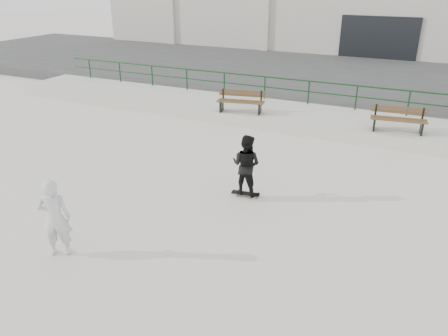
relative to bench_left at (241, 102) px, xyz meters
The scene contains 9 objects.
ground 9.08m from the bench_left, 69.69° to the right, with size 120.00×120.00×0.00m, color silver.
ledge 3.37m from the bench_left, 18.25° to the left, with size 30.00×3.00×0.50m, color beige.
parking_strip 10.06m from the bench_left, 71.81° to the left, with size 60.00×14.00×0.50m, color #383838.
railing 3.92m from the bench_left, 36.68° to the left, with size 28.00×0.06×1.03m.
bench_left is the anchor object (origin of this frame).
bench_right 5.98m from the bench_left, ahead, with size 1.95×0.79×0.87m.
skateboard 6.51m from the bench_left, 65.21° to the right, with size 0.80×0.32×0.09m.
standing_skater 6.45m from the bench_left, 65.21° to the right, with size 0.82×0.64×1.69m, color black.
seated_skater 10.12m from the bench_left, 89.29° to the right, with size 0.65×0.43×1.79m, color silver.
Camera 1 is at (3.67, -7.32, 5.58)m, focal length 35.00 mm.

